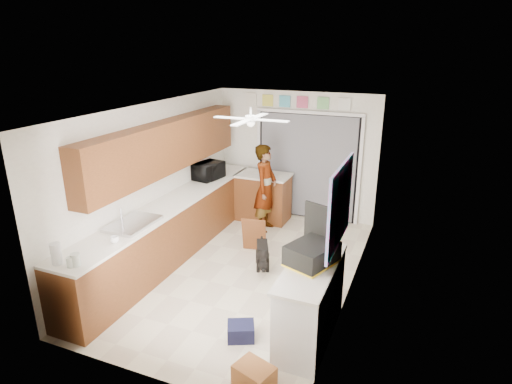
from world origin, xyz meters
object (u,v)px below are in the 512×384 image
(dog, at_px, (262,254))
(paper_towel_roll, at_px, (56,254))
(microwave, at_px, (209,171))
(navy_crate, at_px, (241,331))
(cup, at_px, (115,240))
(suitcase, at_px, (312,254))
(cardboard_box, at_px, (254,376))
(man, at_px, (265,188))

(dog, bearing_deg, paper_towel_roll, -147.84)
(microwave, bearing_deg, paper_towel_roll, -170.23)
(microwave, relative_size, navy_crate, 1.79)
(microwave, height_order, paper_towel_roll, microwave)
(microwave, relative_size, cup, 5.08)
(paper_towel_roll, xyz_separation_m, suitcase, (2.71, 1.12, -0.01))
(paper_towel_roll, height_order, navy_crate, paper_towel_roll)
(cardboard_box, bearing_deg, cup, 163.61)
(suitcase, bearing_deg, navy_crate, -128.05)
(microwave, xyz_separation_m, man, (1.06, 0.22, -0.28))
(microwave, xyz_separation_m, cup, (0.19, -2.88, -0.11))
(suitcase, bearing_deg, man, 141.85)
(microwave, xyz_separation_m, paper_towel_roll, (-0.05, -3.58, -0.03))
(microwave, relative_size, dog, 0.98)
(paper_towel_roll, bearing_deg, cup, 70.64)
(paper_towel_roll, height_order, cardboard_box, paper_towel_roll)
(navy_crate, bearing_deg, man, 105.94)
(cardboard_box, height_order, navy_crate, cardboard_box)
(cardboard_box, xyz_separation_m, dog, (-0.83, 2.34, 0.11))
(microwave, height_order, cup, microwave)
(suitcase, xyz_separation_m, dog, (-1.11, 1.27, -0.84))
(microwave, bearing_deg, cup, -165.58)
(cardboard_box, xyz_separation_m, man, (-1.32, 3.75, 0.70))
(suitcase, height_order, navy_crate, suitcase)
(paper_towel_roll, height_order, man, man)
(cup, distance_m, suitcase, 2.50)
(suitcase, bearing_deg, cardboard_box, -83.51)
(cardboard_box, relative_size, dog, 0.67)
(suitcase, distance_m, cardboard_box, 1.45)
(navy_crate, xyz_separation_m, man, (-0.89, 3.11, 0.72))
(navy_crate, bearing_deg, paper_towel_roll, -160.86)
(paper_towel_roll, distance_m, navy_crate, 2.32)
(paper_towel_roll, distance_m, dog, 3.00)
(cup, distance_m, navy_crate, 1.96)
(paper_towel_roll, xyz_separation_m, man, (1.11, 3.80, -0.25))
(paper_towel_roll, distance_m, suitcase, 2.93)
(navy_crate, height_order, man, man)
(navy_crate, relative_size, man, 0.19)
(paper_towel_roll, bearing_deg, suitcase, 22.48)
(cup, xyz_separation_m, dog, (1.36, 1.70, -0.76))
(cup, bearing_deg, cardboard_box, -16.39)
(paper_towel_roll, relative_size, dog, 0.44)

